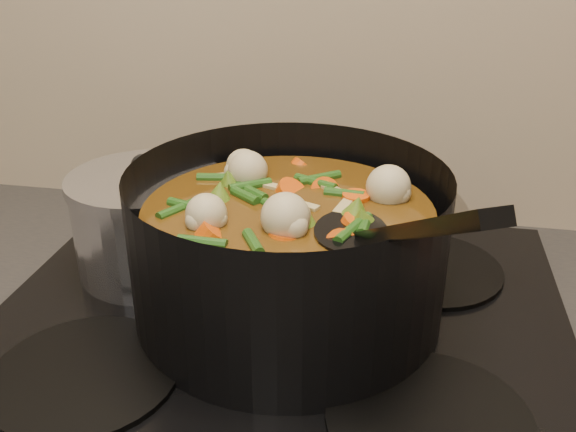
# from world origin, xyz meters

# --- Properties ---
(stovetop) EXTENTS (0.62, 0.54, 0.03)m
(stovetop) POSITION_xyz_m (0.00, 1.93, 0.92)
(stovetop) COLOR black
(stovetop) RESTS_ON counter
(stockpot) EXTENTS (0.40, 0.43, 0.24)m
(stockpot) POSITION_xyz_m (0.01, 1.94, 1.01)
(stockpot) COLOR black
(stockpot) RESTS_ON stovetop
(saucepan) EXTENTS (0.18, 0.18, 0.15)m
(saucepan) POSITION_xyz_m (-0.17, 2.00, 0.99)
(saucepan) COLOR silver
(saucepan) RESTS_ON stovetop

